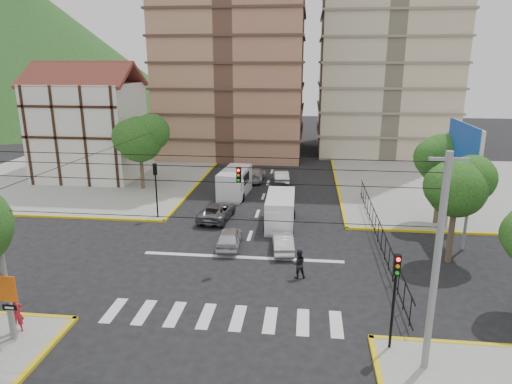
# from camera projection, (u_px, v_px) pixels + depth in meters

# --- Properties ---
(ground) EXTENTS (160.00, 160.00, 0.00)m
(ground) POSITION_uv_depth(u_px,v_px,m) (240.00, 265.00, 28.34)
(ground) COLOR black
(ground) RESTS_ON ground
(sidewalk_nw) EXTENTS (26.00, 26.00, 0.15)m
(sidewalk_nw) POSITION_uv_depth(u_px,v_px,m) (85.00, 177.00, 49.57)
(sidewalk_nw) COLOR gray
(sidewalk_nw) RESTS_ON ground
(sidewalk_ne) EXTENTS (26.00, 26.00, 0.15)m
(sidewalk_ne) POSITION_uv_depth(u_px,v_px,m) (468.00, 188.00, 45.23)
(sidewalk_ne) COLOR gray
(sidewalk_ne) RESTS_ON ground
(crosswalk_stripes) EXTENTS (12.00, 2.40, 0.01)m
(crosswalk_stripes) POSITION_uv_depth(u_px,v_px,m) (222.00, 317.00, 22.61)
(crosswalk_stripes) COLOR silver
(crosswalk_stripes) RESTS_ON ground
(stop_line) EXTENTS (13.00, 0.40, 0.01)m
(stop_line) POSITION_uv_depth(u_px,v_px,m) (242.00, 257.00, 29.48)
(stop_line) COLOR silver
(stop_line) RESTS_ON ground
(tudor_building) EXTENTS (10.80, 8.05, 12.23)m
(tudor_building) POSITION_uv_depth(u_px,v_px,m) (89.00, 129.00, 48.03)
(tudor_building) COLOR silver
(tudor_building) RESTS_ON ground
(distant_hill) EXTENTS (70.00, 70.00, 28.00)m
(distant_hill) POSITION_uv_depth(u_px,v_px,m) (32.00, 52.00, 97.22)
(distant_hill) COLOR #1A4A18
(distant_hill) RESTS_ON ground
(park_fence) EXTENTS (0.10, 22.50, 1.66)m
(park_fence) POSITION_uv_depth(u_px,v_px,m) (377.00, 244.00, 31.66)
(park_fence) COLOR black
(park_fence) RESTS_ON ground
(billboard) EXTENTS (0.36, 6.20, 8.10)m
(billboard) POSITION_uv_depth(u_px,v_px,m) (463.00, 156.00, 30.83)
(billboard) COLOR slate
(billboard) RESTS_ON ground
(tree_park_a) EXTENTS (4.41, 3.60, 6.83)m
(tree_park_a) POSITION_uv_depth(u_px,v_px,m) (459.00, 185.00, 27.45)
(tree_park_a) COLOR #473828
(tree_park_a) RESTS_ON ground
(tree_park_c) EXTENTS (4.65, 3.80, 7.25)m
(tree_park_c) POSITION_uv_depth(u_px,v_px,m) (444.00, 157.00, 33.93)
(tree_park_c) COLOR #473828
(tree_park_c) RESTS_ON ground
(tree_tudor) EXTENTS (5.39, 4.40, 7.43)m
(tree_tudor) POSITION_uv_depth(u_px,v_px,m) (141.00, 137.00, 43.46)
(tree_tudor) COLOR #473828
(tree_tudor) RESTS_ON ground
(traffic_light_se) EXTENTS (0.28, 0.22, 4.40)m
(traffic_light_se) POSITION_uv_depth(u_px,v_px,m) (395.00, 286.00, 19.18)
(traffic_light_se) COLOR black
(traffic_light_se) RESTS_ON ground
(traffic_light_nw) EXTENTS (0.28, 0.22, 4.40)m
(traffic_light_nw) POSITION_uv_depth(u_px,v_px,m) (156.00, 181.00, 35.76)
(traffic_light_nw) COLOR black
(traffic_light_nw) RESTS_ON ground
(traffic_light_hanging) EXTENTS (18.00, 9.12, 0.92)m
(traffic_light_hanging) POSITION_uv_depth(u_px,v_px,m) (233.00, 182.00, 24.75)
(traffic_light_hanging) COLOR black
(traffic_light_hanging) RESTS_ON ground
(utility_pole_se) EXTENTS (1.40, 0.28, 9.00)m
(utility_pole_se) POSITION_uv_depth(u_px,v_px,m) (436.00, 264.00, 17.45)
(utility_pole_se) COLOR slate
(utility_pole_se) RESTS_ON ground
(district_sign) EXTENTS (0.90, 0.12, 3.20)m
(district_sign) POSITION_uv_depth(u_px,v_px,m) (8.00, 295.00, 19.79)
(district_sign) COLOR slate
(district_sign) RESTS_ON ground
(van_right_lane) EXTENTS (2.23, 5.35, 2.39)m
(van_right_lane) POSITION_uv_depth(u_px,v_px,m) (280.00, 212.00, 34.64)
(van_right_lane) COLOR silver
(van_right_lane) RESTS_ON ground
(van_left_lane) EXTENTS (2.62, 5.71, 2.50)m
(van_left_lane) POSITION_uv_depth(u_px,v_px,m) (234.00, 184.00, 42.36)
(van_left_lane) COLOR silver
(van_left_lane) RESTS_ON ground
(car_silver_front_left) EXTENTS (1.78, 4.00, 1.34)m
(car_silver_front_left) POSITION_uv_depth(u_px,v_px,m) (229.00, 238.00, 30.94)
(car_silver_front_left) COLOR silver
(car_silver_front_left) RESTS_ON ground
(car_white_front_right) EXTENTS (1.74, 3.83, 1.22)m
(car_white_front_right) POSITION_uv_depth(u_px,v_px,m) (283.00, 242.00, 30.29)
(car_white_front_right) COLOR silver
(car_white_front_right) RESTS_ON ground
(car_grey_mid_left) EXTENTS (2.63, 5.01, 1.34)m
(car_grey_mid_left) POSITION_uv_depth(u_px,v_px,m) (217.00, 211.00, 36.37)
(car_grey_mid_left) COLOR #5C5F64
(car_grey_mid_left) RESTS_ON ground
(car_silver_rear_left) EXTENTS (2.06, 4.88, 1.40)m
(car_silver_rear_left) POSITION_uv_depth(u_px,v_px,m) (255.00, 174.00, 48.04)
(car_silver_rear_left) COLOR silver
(car_silver_rear_left) RESTS_ON ground
(car_darkgrey_mid_right) EXTENTS (1.69, 4.14, 1.41)m
(car_darkgrey_mid_right) POSITION_uv_depth(u_px,v_px,m) (280.00, 189.00, 42.61)
(car_darkgrey_mid_right) COLOR #28282B
(car_darkgrey_mid_right) RESTS_ON ground
(car_white_rear_right) EXTENTS (1.94, 4.28, 1.36)m
(car_white_rear_right) POSITION_uv_depth(u_px,v_px,m) (281.00, 177.00, 47.05)
(car_white_rear_right) COLOR silver
(car_white_rear_right) RESTS_ON ground
(pedestrian_sw_corner) EXTENTS (0.76, 0.74, 1.76)m
(pedestrian_sw_corner) POSITION_uv_depth(u_px,v_px,m) (16.00, 315.00, 20.92)
(pedestrian_sw_corner) COLOR red
(pedestrian_sw_corner) RESTS_ON sidewalk_sw
(pedestrian_crosswalk) EXTENTS (0.96, 0.82, 1.74)m
(pedestrian_crosswalk) POSITION_uv_depth(u_px,v_px,m) (299.00, 264.00, 26.49)
(pedestrian_crosswalk) COLOR black
(pedestrian_crosswalk) RESTS_ON ground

